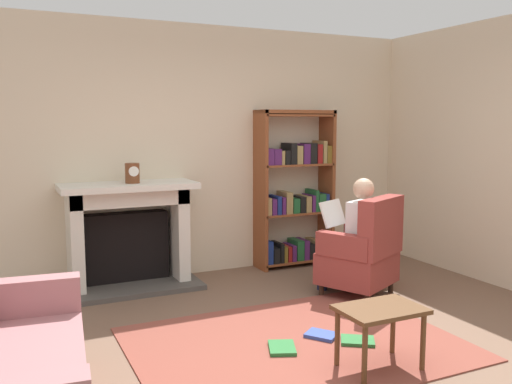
# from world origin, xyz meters

# --- Properties ---
(ground) EXTENTS (14.00, 14.00, 0.00)m
(ground) POSITION_xyz_m (0.00, 0.00, 0.00)
(ground) COLOR brown
(back_wall) EXTENTS (5.60, 0.10, 2.70)m
(back_wall) POSITION_xyz_m (0.00, 2.55, 1.35)
(back_wall) COLOR beige
(back_wall) RESTS_ON ground
(side_wall_right) EXTENTS (0.10, 5.20, 2.70)m
(side_wall_right) POSITION_xyz_m (2.65, 1.25, 1.35)
(side_wall_right) COLOR beige
(side_wall_right) RESTS_ON ground
(area_rug) EXTENTS (2.40, 1.80, 0.01)m
(area_rug) POSITION_xyz_m (0.00, 0.30, 0.01)
(area_rug) COLOR brown
(area_rug) RESTS_ON ground
(fireplace) EXTENTS (1.35, 0.64, 1.07)m
(fireplace) POSITION_xyz_m (-0.81, 2.30, 0.57)
(fireplace) COLOR #4C4742
(fireplace) RESTS_ON ground
(mantel_clock) EXTENTS (0.14, 0.14, 0.20)m
(mantel_clock) POSITION_xyz_m (-0.77, 2.20, 1.17)
(mantel_clock) COLOR brown
(mantel_clock) RESTS_ON fireplace
(bookshelf) EXTENTS (0.91, 0.32, 1.80)m
(bookshelf) POSITION_xyz_m (1.14, 2.33, 0.87)
(bookshelf) COLOR brown
(bookshelf) RESTS_ON ground
(armchair_reading) EXTENTS (0.85, 0.84, 0.97)m
(armchair_reading) POSITION_xyz_m (1.17, 1.05, 0.42)
(armchair_reading) COLOR #331E14
(armchair_reading) RESTS_ON ground
(seated_reader) EXTENTS (0.52, 0.60, 1.14)m
(seated_reader) POSITION_xyz_m (1.12, 1.15, 0.62)
(seated_reader) COLOR silver
(seated_reader) RESTS_ON ground
(sofa_floral) EXTENTS (0.89, 1.77, 0.85)m
(sofa_floral) POSITION_xyz_m (-1.98, -0.09, 0.32)
(sofa_floral) COLOR #A36C6E
(sofa_floral) RESTS_ON ground
(side_table) EXTENTS (0.56, 0.39, 0.43)m
(side_table) POSITION_xyz_m (0.31, -0.30, 0.37)
(side_table) COLOR brown
(side_table) RESTS_ON ground
(scattered_books) EXTENTS (0.87, 0.50, 0.03)m
(scattered_books) POSITION_xyz_m (0.17, 0.22, 0.03)
(scattered_books) COLOR #267233
(scattered_books) RESTS_ON area_rug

